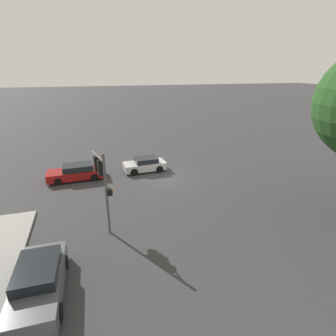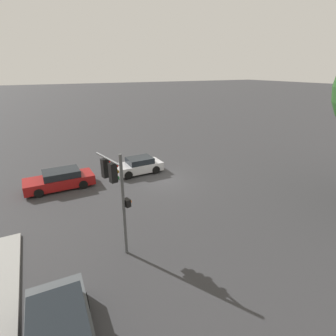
% 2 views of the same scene
% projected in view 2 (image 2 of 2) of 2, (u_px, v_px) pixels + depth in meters
% --- Properties ---
extents(ground_plane, '(300.00, 300.00, 0.00)m').
position_uv_depth(ground_plane, '(162.00, 179.00, 20.59)').
color(ground_plane, '#333335').
extents(traffic_signal, '(0.93, 2.39, 4.89)m').
position_uv_depth(traffic_signal, '(115.00, 182.00, 11.76)').
color(traffic_signal, '#515456').
rests_on(traffic_signal, ground_plane).
extents(crossing_car_0, '(4.78, 2.12, 1.35)m').
position_uv_depth(crossing_car_0, '(60.00, 180.00, 18.93)').
color(crossing_car_0, maroon).
rests_on(crossing_car_0, ground_plane).
extents(crossing_car_1, '(3.94, 1.99, 1.31)m').
position_uv_depth(crossing_car_1, '(139.00, 166.00, 21.70)').
color(crossing_car_1, '#B7B7BC').
rests_on(crossing_car_1, ground_plane).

